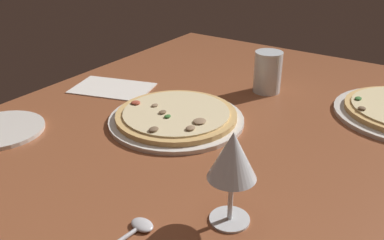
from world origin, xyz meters
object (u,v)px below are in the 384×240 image
object	(u,v)px
wine_glass_far	(232,159)
side_plate	(1,130)
pizza_main	(176,117)
spoon	(137,229)
water_glass	(267,75)
paper_menu	(113,88)

from	to	relation	value
wine_glass_far	side_plate	xyz separation A→B (cm)	(1.72, -56.98, -10.90)
pizza_main	spoon	distance (cm)	38.10
water_glass	spoon	distance (cm)	63.58
wine_glass_far	side_plate	distance (cm)	58.04
paper_menu	spoon	world-z (taller)	spoon
wine_glass_far	paper_menu	distance (cm)	63.50
water_glass	spoon	bearing A→B (deg)	6.83
pizza_main	water_glass	world-z (taller)	water_glass
pizza_main	spoon	bearing A→B (deg)	26.53
side_plate	water_glass	bearing A→B (deg)	144.51
pizza_main	wine_glass_far	size ratio (longest dim) A/B	2.00
water_glass	pizza_main	bearing A→B (deg)	-18.14
pizza_main	wine_glass_far	distance (cm)	37.88
water_glass	side_plate	distance (cm)	67.19
side_plate	paper_menu	distance (cm)	32.74
side_plate	paper_menu	world-z (taller)	side_plate
water_glass	side_plate	size ratio (longest dim) A/B	0.60
pizza_main	paper_menu	world-z (taller)	pizza_main
side_plate	spoon	world-z (taller)	spoon
pizza_main	spoon	xyz separation A→B (cm)	(34.08, 17.01, -0.75)
pizza_main	paper_menu	xyz separation A→B (cm)	(-6.94, -26.80, -1.06)
pizza_main	paper_menu	size ratio (longest dim) A/B	1.48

